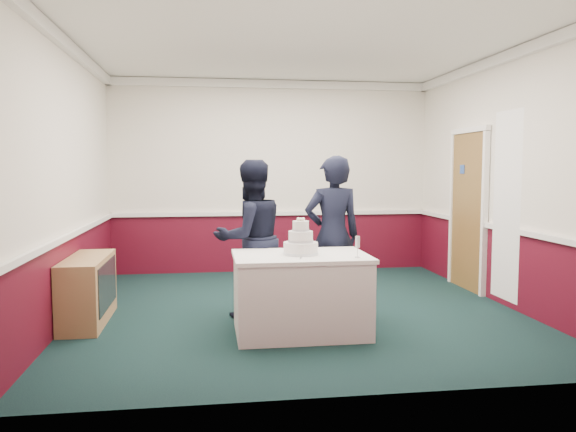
{
  "coord_description": "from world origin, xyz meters",
  "views": [
    {
      "loc": [
        -1.01,
        -6.31,
        1.64
      ],
      "look_at": [
        -0.12,
        -0.1,
        1.1
      ],
      "focal_mm": 35.0,
      "sensor_mm": 36.0,
      "label": 1
    }
  ],
  "objects": [
    {
      "name": "ground",
      "position": [
        0.0,
        0.0,
        0.0
      ],
      "size": [
        5.0,
        5.0,
        0.0
      ],
      "primitive_type": "plane",
      "color": "#132E29",
      "rests_on": "ground"
    },
    {
      "name": "room_shell",
      "position": [
        0.08,
        0.61,
        1.97
      ],
      "size": [
        5.0,
        5.0,
        3.0
      ],
      "color": "silver",
      "rests_on": "ground"
    },
    {
      "name": "sideboard",
      "position": [
        -2.28,
        -0.22,
        0.35
      ],
      "size": [
        0.41,
        1.2,
        0.7
      ],
      "color": "#9C7A4B",
      "rests_on": "ground"
    },
    {
      "name": "cake_table",
      "position": [
        -0.11,
        -0.91,
        0.4
      ],
      "size": [
        1.32,
        0.92,
        0.79
      ],
      "color": "white",
      "rests_on": "ground"
    },
    {
      "name": "wedding_cake",
      "position": [
        -0.11,
        -0.91,
        0.9
      ],
      "size": [
        0.35,
        0.35,
        0.36
      ],
      "color": "white",
      "rests_on": "cake_table"
    },
    {
      "name": "cake_knife",
      "position": [
        -0.14,
        -1.11,
        0.79
      ],
      "size": [
        0.06,
        0.22,
        0.0
      ],
      "primitive_type": "cube",
      "rotation": [
        0.0,
        0.0,
        -0.22
      ],
      "color": "silver",
      "rests_on": "cake_table"
    },
    {
      "name": "champagne_flute",
      "position": [
        0.39,
        -1.19,
        0.93
      ],
      "size": [
        0.05,
        0.05,
        0.21
      ],
      "color": "silver",
      "rests_on": "cake_table"
    },
    {
      "name": "person_man",
      "position": [
        -0.55,
        -0.18,
        0.86
      ],
      "size": [
        1.02,
        0.92,
        1.73
      ],
      "primitive_type": "imported",
      "rotation": [
        0.0,
        0.0,
        3.52
      ],
      "color": "black",
      "rests_on": "ground"
    },
    {
      "name": "person_woman",
      "position": [
        0.37,
        -0.22,
        0.89
      ],
      "size": [
        0.69,
        0.49,
        1.77
      ],
      "primitive_type": "imported",
      "rotation": [
        0.0,
        0.0,
        3.24
      ],
      "color": "black",
      "rests_on": "ground"
    }
  ]
}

